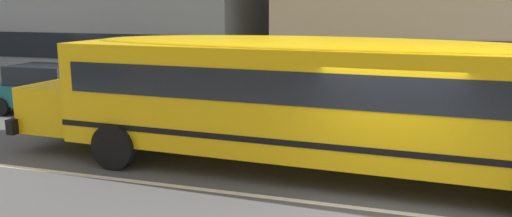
{
  "coord_description": "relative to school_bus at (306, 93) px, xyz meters",
  "views": [
    {
      "loc": [
        0.48,
        -8.83,
        3.62
      ],
      "look_at": [
        -2.67,
        0.87,
        1.54
      ],
      "focal_mm": 35.66,
      "sensor_mm": 36.0,
      "label": 1
    }
  ],
  "objects": [
    {
      "name": "school_bus",
      "position": [
        0.0,
        0.0,
        0.0
      ],
      "size": [
        13.36,
        3.43,
        2.97
      ],
      "rotation": [
        0.0,
        0.0,
        3.11
      ],
      "color": "yellow",
      "rests_on": "ground_plane"
    },
    {
      "name": "ground_plane",
      "position": [
        1.82,
        -1.74,
        -1.76
      ],
      "size": [
        400.0,
        400.0,
        0.0
      ],
      "primitive_type": "plane",
      "color": "#4C4C4F"
    },
    {
      "name": "sidewalk_far",
      "position": [
        1.82,
        6.08,
        -1.76
      ],
      "size": [
        120.0,
        3.0,
        0.01
      ],
      "primitive_type": "cube",
      "color": "gray",
      "rests_on": "ground_plane"
    },
    {
      "name": "parked_car_teal_beside_sign",
      "position": [
        -9.64,
        3.43,
        -0.92
      ],
      "size": [
        3.93,
        1.93,
        1.64
      ],
      "rotation": [
        0.0,
        0.0,
        0.02
      ],
      "color": "#195B66",
      "rests_on": "ground_plane"
    },
    {
      "name": "lane_centreline",
      "position": [
        1.82,
        -1.74,
        -1.76
      ],
      "size": [
        110.0,
        0.16,
        0.01
      ],
      "primitive_type": "cube",
      "color": "silver",
      "rests_on": "ground_plane"
    }
  ]
}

